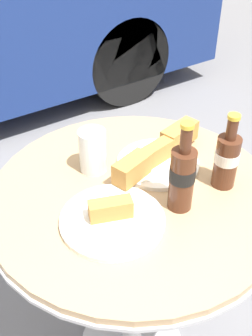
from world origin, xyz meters
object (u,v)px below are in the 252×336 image
at_px(bistro_table, 133,232).
at_px(drinking_glass, 93,153).
at_px(lunch_plate_far, 158,156).
at_px(cola_bottle_left, 182,176).
at_px(cola_bottle_right, 227,159).
at_px(lunch_plate_near, 112,218).

bearing_deg(bistro_table, drinking_glass, 106.93).
bearing_deg(lunch_plate_far, bistro_table, -153.67).
bearing_deg(cola_bottle_left, bistro_table, 120.16).
xyz_separation_m(cola_bottle_left, cola_bottle_right, (0.15, 0.00, -0.01)).
distance_m(cola_bottle_left, lunch_plate_near, 0.19).
relative_size(cola_bottle_left, lunch_plate_near, 0.95).
bearing_deg(drinking_glass, cola_bottle_right, -43.44).
xyz_separation_m(cola_bottle_left, lunch_plate_far, (0.06, 0.17, -0.07)).
xyz_separation_m(bistro_table, drinking_glass, (-0.04, 0.14, 0.21)).
xyz_separation_m(cola_bottle_right, lunch_plate_far, (-0.09, 0.16, -0.05)).
distance_m(cola_bottle_right, lunch_plate_near, 0.33).
bearing_deg(lunch_plate_far, cola_bottle_right, -60.38).
relative_size(drinking_glass, lunch_plate_near, 0.49).
bearing_deg(cola_bottle_left, drinking_glass, 113.08).
xyz_separation_m(drinking_glass, lunch_plate_far, (0.16, -0.08, -0.03)).
distance_m(bistro_table, lunch_plate_near, 0.21).
bearing_deg(lunch_plate_near, drinking_glass, 72.36).
bearing_deg(cola_bottle_right, drinking_glass, 136.56).
relative_size(bistro_table, lunch_plate_far, 2.34).
bearing_deg(lunch_plate_near, cola_bottle_right, -6.82).
height_order(bistro_table, cola_bottle_left, cola_bottle_left).
height_order(bistro_table, lunch_plate_near, lunch_plate_near).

